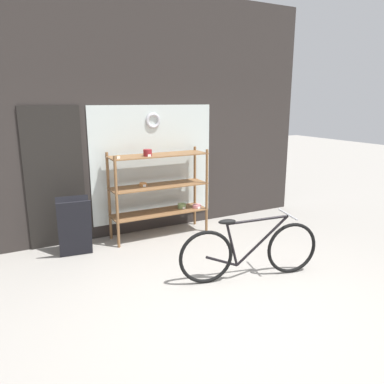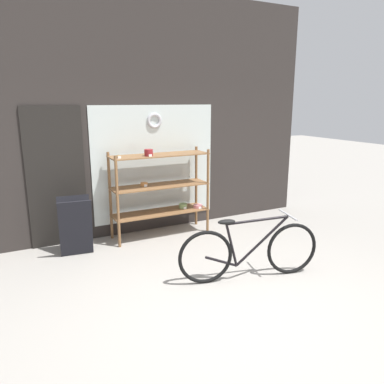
# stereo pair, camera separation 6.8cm
# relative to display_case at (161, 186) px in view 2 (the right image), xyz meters

# --- Properties ---
(ground_plane) EXTENTS (30.00, 30.00, 0.00)m
(ground_plane) POSITION_rel_display_case_xyz_m (-0.16, -2.38, -0.82)
(ground_plane) COLOR gray
(storefront_facade) EXTENTS (6.24, 0.13, 3.85)m
(storefront_facade) POSITION_rel_display_case_xyz_m (-0.19, 0.37, 1.05)
(storefront_facade) COLOR #2D2826
(storefront_facade) RESTS_ON ground_plane
(display_case) EXTENTS (1.58, 0.46, 1.44)m
(display_case) POSITION_rel_display_case_xyz_m (0.00, 0.00, 0.00)
(display_case) COLOR brown
(display_case) RESTS_ON ground_plane
(bicycle) EXTENTS (1.77, 0.58, 0.81)m
(bicycle) POSITION_rel_display_case_xyz_m (0.37, -1.94, -0.46)
(bicycle) COLOR black
(bicycle) RESTS_ON ground_plane
(sandwich_board) EXTENTS (0.49, 0.43, 0.84)m
(sandwich_board) POSITION_rel_display_case_xyz_m (-1.41, -0.21, -0.40)
(sandwich_board) COLOR black
(sandwich_board) RESTS_ON ground_plane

